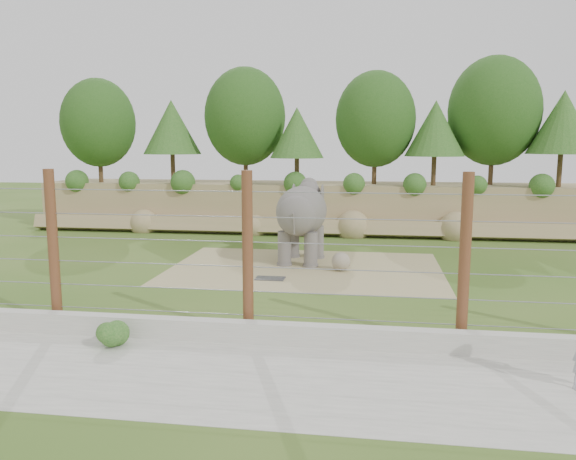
# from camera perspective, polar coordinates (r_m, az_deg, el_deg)

# --- Properties ---
(ground) EXTENTS (90.00, 90.00, 0.00)m
(ground) POSITION_cam_1_polar(r_m,az_deg,el_deg) (18.16, -0.94, -5.95)
(ground) COLOR #345A19
(ground) RESTS_ON ground
(back_embankment) EXTENTS (30.00, 5.52, 8.77)m
(back_embankment) POSITION_cam_1_polar(r_m,az_deg,el_deg) (30.10, 4.16, 7.50)
(back_embankment) COLOR #978958
(back_embankment) RESTS_ON ground
(dirt_patch) EXTENTS (10.00, 7.00, 0.02)m
(dirt_patch) POSITION_cam_1_polar(r_m,az_deg,el_deg) (20.98, 1.76, -3.91)
(dirt_patch) COLOR tan
(dirt_patch) RESTS_ON ground
(drain_grate) EXTENTS (1.00, 0.60, 0.03)m
(drain_grate) POSITION_cam_1_polar(r_m,az_deg,el_deg) (19.35, -1.82, -4.93)
(drain_grate) COLOR #262628
(drain_grate) RESTS_ON dirt_patch
(elephant) EXTENTS (1.86, 3.95, 3.13)m
(elephant) POSITION_cam_1_polar(r_m,az_deg,el_deg) (21.89, 1.39, 0.75)
(elephant) COLOR #645D58
(elephant) RESTS_ON ground
(stone_ball) EXTENTS (0.69, 0.69, 0.69)m
(stone_ball) POSITION_cam_1_polar(r_m,az_deg,el_deg) (20.56, 5.40, -3.21)
(stone_ball) COLOR #7C6F5D
(stone_ball) RESTS_ON dirt_patch
(retaining_wall) EXTENTS (26.00, 0.35, 0.50)m
(retaining_wall) POSITION_cam_1_polar(r_m,az_deg,el_deg) (13.39, -4.51, -10.26)
(retaining_wall) COLOR #A7A69B
(retaining_wall) RESTS_ON ground
(walkway) EXTENTS (26.00, 4.00, 0.01)m
(walkway) POSITION_cam_1_polar(r_m,az_deg,el_deg) (11.67, -6.77, -14.53)
(walkway) COLOR #A7A69B
(walkway) RESTS_ON ground
(barrier_fence) EXTENTS (20.26, 0.26, 4.00)m
(barrier_fence) POSITION_cam_1_polar(r_m,az_deg,el_deg) (13.41, -4.12, -2.49)
(barrier_fence) COLOR brown
(barrier_fence) RESTS_ON ground
(walkway_shrub) EXTENTS (0.64, 0.64, 0.64)m
(walkway_shrub) POSITION_cam_1_polar(r_m,az_deg,el_deg) (13.64, -17.89, -9.97)
(walkway_shrub) COLOR #1D5317
(walkway_shrub) RESTS_ON walkway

